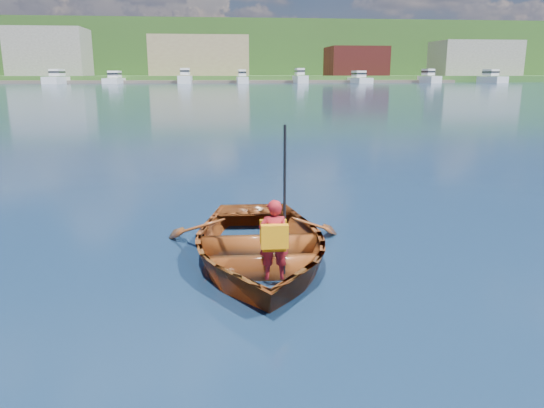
{
  "coord_description": "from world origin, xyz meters",
  "views": [
    {
      "loc": [
        -0.61,
        -7.99,
        2.66
      ],
      "look_at": [
        0.16,
        -0.75,
        0.86
      ],
      "focal_mm": 35.0,
      "sensor_mm": 36.0,
      "label": 1
    }
  ],
  "objects": [
    {
      "name": "dock",
      "position": [
        -9.4,
        148.0,
        0.4
      ],
      "size": [
        160.03,
        5.41,
        0.8
      ],
      "color": "#63574C",
      "rests_on": "ground"
    },
    {
      "name": "ground",
      "position": [
        0.0,
        0.0,
        0.0
      ],
      "size": [
        600.0,
        600.0,
        0.0
      ],
      "color": "#122842",
      "rests_on": "ground"
    },
    {
      "name": "child_paddler",
      "position": [
        0.09,
        -1.65,
        0.64
      ],
      "size": [
        0.39,
        0.34,
        1.95
      ],
      "color": "maroon",
      "rests_on": "ground"
    },
    {
      "name": "rowboat",
      "position": [
        -0.04,
        -0.75,
        0.27
      ],
      "size": [
        2.99,
        4.12,
        0.84
      ],
      "color": "brown",
      "rests_on": "ground"
    },
    {
      "name": "shoreline",
      "position": [
        0.0,
        236.61,
        10.32
      ],
      "size": [
        400.0,
        140.0,
        22.0
      ],
      "color": "#375721",
      "rests_on": "ground"
    },
    {
      "name": "hillside_trees",
      "position": [
        -12.39,
        230.14,
        16.62
      ],
      "size": [
        287.59,
        83.21,
        25.18
      ],
      "color": "#382314",
      "rests_on": "ground"
    },
    {
      "name": "marina_yachts",
      "position": [
        8.58,
        143.34,
        1.37
      ],
      "size": [
        145.3,
        13.99,
        4.37
      ],
      "color": "white",
      "rests_on": "ground"
    },
    {
      "name": "waterfront_buildings",
      "position": [
        -7.74,
        165.0,
        7.74
      ],
      "size": [
        202.0,
        16.0,
        14.0
      ],
      "color": "brown",
      "rests_on": "ground"
    }
  ]
}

